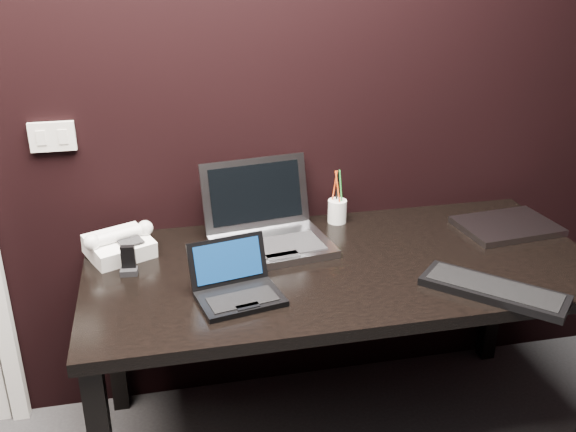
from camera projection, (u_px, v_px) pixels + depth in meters
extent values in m
plane|color=black|center=(232.00, 75.00, 2.22)|extent=(4.00, 0.00, 4.00)
cube|color=silver|center=(52.00, 137.00, 2.16)|extent=(0.15, 0.02, 0.10)
cube|color=silver|center=(41.00, 138.00, 2.15)|extent=(0.03, 0.01, 0.05)
cube|color=silver|center=(63.00, 137.00, 2.16)|extent=(0.03, 0.01, 0.05)
cube|color=black|center=(343.00, 267.00, 2.15)|extent=(1.70, 0.80, 0.04)
cube|color=black|center=(113.00, 332.00, 2.46)|extent=(0.06, 0.06, 0.70)
cube|color=black|center=(494.00, 288.00, 2.77)|extent=(0.06, 0.06, 0.70)
cube|color=black|center=(240.00, 299.00, 1.91)|extent=(0.27, 0.21, 0.02)
cube|color=black|center=(243.00, 299.00, 1.88)|extent=(0.21, 0.13, 0.00)
cube|color=black|center=(248.00, 306.00, 1.85)|extent=(0.07, 0.04, 0.00)
cube|color=black|center=(228.00, 260.00, 1.97)|extent=(0.25, 0.10, 0.14)
cube|color=#09234A|center=(228.00, 261.00, 1.96)|extent=(0.21, 0.08, 0.11)
cube|color=#A3A2A8|center=(272.00, 246.00, 2.22)|extent=(0.43, 0.34, 0.03)
cube|color=black|center=(275.00, 246.00, 2.19)|extent=(0.34, 0.20, 0.00)
cube|color=gray|center=(283.00, 256.00, 2.12)|extent=(0.12, 0.06, 0.00)
cube|color=gray|center=(256.00, 193.00, 2.32)|extent=(0.40, 0.13, 0.25)
cube|color=black|center=(256.00, 193.00, 2.31)|extent=(0.34, 0.11, 0.20)
cube|color=black|center=(494.00, 290.00, 1.95)|extent=(0.41, 0.41, 0.02)
cube|color=black|center=(494.00, 286.00, 1.94)|extent=(0.36, 0.36, 0.00)
cube|color=gray|center=(507.00, 226.00, 2.38)|extent=(0.37, 0.28, 0.02)
cube|color=white|center=(119.00, 247.00, 2.17)|extent=(0.26, 0.25, 0.08)
cylinder|color=white|center=(119.00, 235.00, 2.14)|extent=(0.19, 0.11, 0.04)
sphere|color=white|center=(92.00, 242.00, 2.09)|extent=(0.07, 0.07, 0.06)
sphere|color=silver|center=(145.00, 228.00, 2.19)|extent=(0.07, 0.07, 0.06)
cube|color=black|center=(131.00, 241.00, 2.13)|extent=(0.09, 0.08, 0.01)
cube|color=black|center=(128.00, 259.00, 2.06)|extent=(0.05, 0.03, 0.09)
cube|color=black|center=(129.00, 272.00, 2.06)|extent=(0.06, 0.04, 0.02)
cylinder|color=white|center=(337.00, 211.00, 2.43)|extent=(0.08, 0.08, 0.09)
cylinder|color=#CE3F13|center=(335.00, 187.00, 2.40)|extent=(0.02, 0.02, 0.13)
cylinder|color=#248530|center=(341.00, 187.00, 2.39)|extent=(0.02, 0.02, 0.13)
cylinder|color=black|center=(338.00, 186.00, 2.40)|extent=(0.01, 0.01, 0.13)
cylinder|color=#CC4313|center=(338.00, 188.00, 2.38)|extent=(0.02, 0.03, 0.13)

